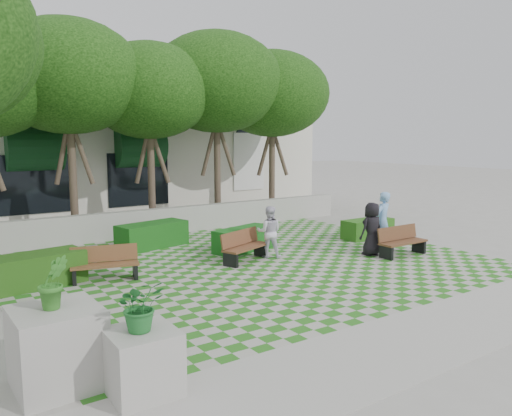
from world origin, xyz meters
TOP-DOWN VIEW (x-y plane):
  - ground at (0.00, 0.00)m, footprint 90.00×90.00m
  - lawn at (0.00, 1.00)m, footprint 12.00×12.00m
  - sidewalk_south at (0.00, -4.70)m, footprint 16.00×2.00m
  - retaining_wall at (0.00, 6.20)m, footprint 15.00×0.36m
  - bench_east at (4.06, -0.60)m, footprint 1.57×0.53m
  - bench_mid at (0.02, 1.34)m, footprint 1.66×1.06m
  - bench_west at (-3.68, 1.65)m, footprint 1.61×0.88m
  - hedge_east at (5.12, 1.67)m, footprint 1.82×0.73m
  - hedge_midright at (0.69, 2.43)m, footprint 2.07×1.27m
  - hedge_midleft at (-1.35, 4.40)m, footprint 2.28×1.29m
  - hedge_west at (-5.14, 2.04)m, footprint 2.23×1.15m
  - planter_front at (-4.92, -3.82)m, footprint 0.87×0.87m
  - planter_back at (-5.79, -3.01)m, footprint 1.12×1.12m
  - person_blue at (4.15, 0.19)m, footprint 0.71×0.55m
  - person_dark at (3.38, -0.09)m, footprint 0.74×0.49m
  - person_white at (0.83, 1.34)m, footprint 0.89×0.85m
  - tree_row at (-1.86, 5.95)m, footprint 17.70×13.40m
  - building at (0.93, 14.08)m, footprint 18.00×8.92m

SIDE VIEW (x-z plane):
  - ground at x=0.00m, z-range 0.00..0.00m
  - sidewalk_south at x=0.00m, z-range 0.00..0.01m
  - lawn at x=0.00m, z-range 0.01..0.01m
  - hedge_east at x=5.12m, z-range 0.00..0.63m
  - hedge_midright at x=0.69m, z-range 0.00..0.68m
  - hedge_west at x=-5.14m, z-range 0.00..0.75m
  - hedge_midleft at x=-1.35m, z-range 0.00..0.75m
  - bench_west at x=-3.68m, z-range -0.01..0.79m
  - bench_east at x=4.06m, z-range -0.02..0.81m
  - bench_mid at x=0.02m, z-range -0.02..0.82m
  - retaining_wall at x=0.00m, z-range 0.00..0.90m
  - planter_back at x=-5.79m, z-range -0.30..1.51m
  - planter_front at x=-4.92m, z-range -0.14..1.38m
  - person_white at x=0.83m, z-range 0.00..1.44m
  - person_dark at x=3.38m, z-range 0.00..1.51m
  - person_blue at x=4.15m, z-range 0.00..1.74m
  - building at x=0.93m, z-range -0.06..5.09m
  - tree_row at x=-1.86m, z-range 1.47..8.88m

